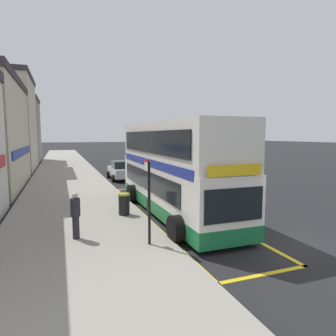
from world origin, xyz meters
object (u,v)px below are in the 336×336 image
at_px(double_decker_bus, 173,171).
at_px(parked_car_silver_ahead, 122,170).
at_px(litter_bin, 124,204).
at_px(pedestrian_waiting_near_sign, 75,214).
at_px(bus_stop_sign, 149,195).

bearing_deg(double_decker_bus, parked_car_silver_ahead, 90.86).
bearing_deg(litter_bin, double_decker_bus, 0.36).
relative_size(double_decker_bus, parked_car_silver_ahead, 2.56).
distance_m(parked_car_silver_ahead, litter_bin, 12.04).
bearing_deg(parked_car_silver_ahead, pedestrian_waiting_near_sign, 72.22).
bearing_deg(parked_car_silver_ahead, bus_stop_sign, 81.64).
height_order(double_decker_bus, pedestrian_waiting_near_sign, double_decker_bus).
relative_size(double_decker_bus, litter_bin, 10.79).
height_order(double_decker_bus, bus_stop_sign, double_decker_bus).
relative_size(parked_car_silver_ahead, pedestrian_waiting_near_sign, 2.50).
bearing_deg(pedestrian_waiting_near_sign, litter_bin, 48.28).
distance_m(double_decker_bus, parked_car_silver_ahead, 11.88).
height_order(pedestrian_waiting_near_sign, litter_bin, pedestrian_waiting_near_sign).
distance_m(parked_car_silver_ahead, pedestrian_waiting_near_sign, 15.06).
bearing_deg(parked_car_silver_ahead, double_decker_bus, 90.56).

